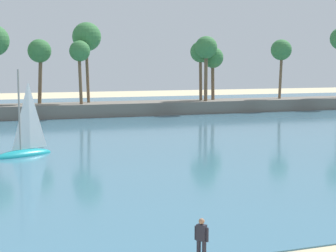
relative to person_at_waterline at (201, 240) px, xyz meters
The scene contains 4 objects.
sea 47.77m from the person_at_waterline, 90.29° to the left, with size 220.00×95.36×0.06m, color teal.
palm_headland 55.56m from the person_at_waterline, 90.53° to the left, with size 109.32×6.37×12.78m.
person_at_waterline is the anchor object (origin of this frame).
sailboat_near_shore 25.75m from the person_at_waterline, 98.05° to the left, with size 5.02×3.46×7.07m.
Camera 1 is at (-7.21, -8.12, 7.00)m, focal length 58.11 mm.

